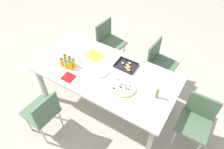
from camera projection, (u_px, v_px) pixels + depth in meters
ground_plane at (107, 102)px, 3.54m from camera, size 12.00×12.00×0.00m
party_table at (106, 75)px, 3.05m from camera, size 2.01×1.00×0.72m
chair_near_left at (43, 112)px, 2.83m from camera, size 0.44×0.44×0.83m
chair_far_right at (159, 61)px, 3.48m from camera, size 0.43×0.43×0.83m
chair_end at (196, 119)px, 2.75m from camera, size 0.40×0.40×0.83m
chair_far_left at (109, 40)px, 3.84m from camera, size 0.45×0.45×0.83m
juice_bottle_0 at (62, 62)px, 3.05m from camera, size 0.06×0.06×0.14m
juice_bottle_1 at (66, 64)px, 3.03m from camera, size 0.06×0.06×0.14m
juice_bottle_2 at (70, 65)px, 3.00m from camera, size 0.06×0.06×0.15m
juice_bottle_3 at (65, 58)px, 3.10m from camera, size 0.05×0.05×0.14m
juice_bottle_4 at (70, 60)px, 3.07m from camera, size 0.05×0.05×0.15m
juice_bottle_5 at (73, 63)px, 3.04m from camera, size 0.06×0.06×0.14m
fruit_pizza at (124, 87)px, 2.81m from camera, size 0.34×0.34×0.05m
snack_tray at (127, 66)px, 3.08m from camera, size 0.31×0.23×0.04m
plate_stack at (100, 72)px, 2.99m from camera, size 0.21×0.21×0.02m
napkin_stack at (68, 77)px, 2.93m from camera, size 0.15×0.15×0.02m
cardboard_tube at (157, 93)px, 2.66m from camera, size 0.04×0.04×0.17m
paper_folder at (95, 56)px, 3.24m from camera, size 0.28×0.23×0.01m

